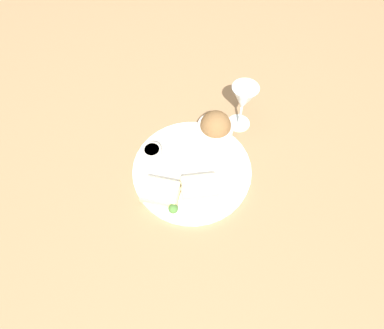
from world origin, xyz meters
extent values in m
plane|color=#93704C|center=(0.00, 0.00, 0.00)|extent=(4.00, 4.00, 0.00)
cylinder|color=white|center=(0.00, 0.00, 0.01)|extent=(0.35, 0.35, 0.01)
cylinder|color=silver|center=(-0.12, -0.08, 0.04)|extent=(0.11, 0.11, 0.05)
sphere|color=brown|center=(-0.12, -0.08, 0.06)|extent=(0.09, 0.09, 0.09)
cylinder|color=beige|center=(0.09, -0.09, 0.03)|extent=(0.05, 0.05, 0.04)
cylinder|color=beige|center=(0.09, -0.09, 0.05)|extent=(0.04, 0.04, 0.01)
cube|color=#D1B27F|center=(0.11, 0.04, 0.02)|extent=(0.13, 0.12, 0.02)
cube|color=beige|center=(0.11, 0.04, 0.04)|extent=(0.12, 0.12, 0.01)
cube|color=#D1B27F|center=(0.01, 0.07, 0.02)|extent=(0.12, 0.10, 0.02)
cube|color=beige|center=(0.01, 0.07, 0.04)|extent=(0.12, 0.09, 0.01)
cylinder|color=silver|center=(-0.22, -0.09, 0.00)|extent=(0.07, 0.07, 0.01)
cylinder|color=silver|center=(-0.22, -0.09, 0.04)|extent=(0.01, 0.01, 0.07)
cone|color=silver|center=(-0.22, -0.09, 0.12)|extent=(0.08, 0.08, 0.09)
sphere|color=#477533|center=(0.11, 0.10, 0.03)|extent=(0.03, 0.03, 0.03)
camera|label=1|loc=(0.21, 0.40, 0.77)|focal=28.00mm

